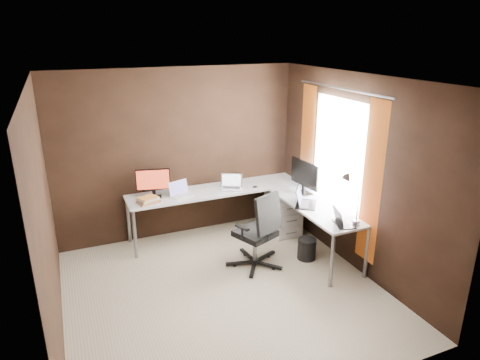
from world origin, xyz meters
The scene contains 15 objects.
room centered at (0.34, 0.07, 1.28)m, with size 3.60×3.60×2.50m.
desk centered at (0.84, 1.04, 0.68)m, with size 2.65×2.25×0.73m.
drawer_pedestal centered at (1.43, 1.15, 0.30)m, with size 0.42×0.50×0.60m, color white.
monitor_left centered at (-0.45, 1.55, 0.96)m, with size 0.47×0.18×0.42m.
monitor_right centered at (1.58, 0.83, 1.01)m, with size 0.17×0.60×0.49m.
laptop_white centered at (-0.09, 1.45, 0.78)m, with size 0.36×0.31×0.21m.
laptop_silver centered at (0.69, 1.44, 0.78)m, with size 0.39×0.35×0.22m.
laptop_black_big centered at (1.35, 0.47, 0.78)m, with size 0.44×0.46×0.25m.
laptop_black_small centered at (1.45, -0.26, 0.78)m, with size 0.30×0.35×0.21m.
book_stack centered at (-0.58, 1.36, 0.77)m, with size 0.32×0.29×0.09m.
mouse_left centered at (-0.44, 1.35, 0.75)m, with size 0.08×0.05×0.03m, color black.
mouse_corner centered at (1.03, 1.33, 0.75)m, with size 0.08×0.05×0.03m, color black.
desk_lamp centered at (1.53, -0.28, 1.14)m, with size 0.20×0.24×0.65m.
office_chair centered at (0.63, 0.39, 0.31)m, with size 0.59×0.63×1.05m.
wastebasket centered at (1.33, 0.29, 0.14)m, with size 0.25×0.25×0.29m, color black.
Camera 1 is at (-1.56, -4.13, 2.96)m, focal length 32.00 mm.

